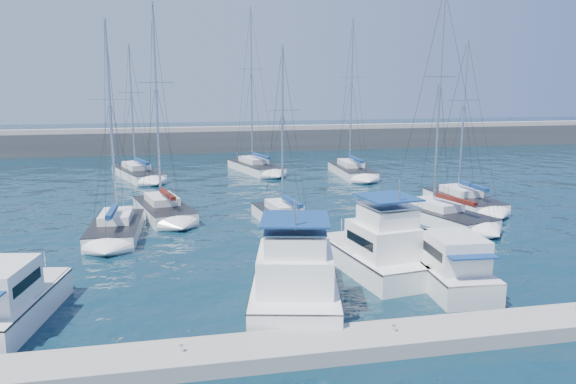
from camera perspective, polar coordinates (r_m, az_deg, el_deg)
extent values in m
plane|color=black|center=(32.41, 3.23, -6.77)|extent=(220.00, 220.00, 0.00)
cube|color=#424244|center=(82.64, -6.12, 4.94)|extent=(160.00, 6.00, 4.00)
cube|color=gray|center=(82.43, -6.15, 6.46)|extent=(160.00, 1.20, 0.50)
cube|color=gray|center=(22.61, 10.68, -14.43)|extent=(40.00, 2.20, 0.60)
cylinder|color=silver|center=(20.94, -10.78, -15.33)|extent=(0.16, 0.16, 0.25)
cylinder|color=silver|center=(22.43, 10.72, -13.45)|extent=(0.16, 0.16, 0.25)
cube|color=silver|center=(26.85, -26.29, -10.97)|extent=(3.93, 7.28, 1.60)
cube|color=#262628|center=(26.59, -26.43, -9.47)|extent=(3.99, 7.29, 0.08)
cube|color=white|center=(26.16, 0.72, -10.33)|extent=(5.46, 8.83, 1.60)
cube|color=#262628|center=(25.89, 0.73, -8.79)|extent=(5.53, 8.85, 0.08)
cube|color=white|center=(24.66, 0.72, -7.73)|extent=(3.94, 4.41, 1.60)
cube|color=black|center=(24.63, 0.72, -7.56)|extent=(3.84, 3.68, 0.45)
cube|color=white|center=(24.09, 0.73, -5.07)|extent=(3.07, 3.16, 0.90)
cube|color=navy|center=(23.83, 0.73, -2.77)|extent=(3.46, 3.60, 0.08)
cube|color=white|center=(30.65, 8.82, -7.18)|extent=(4.48, 7.96, 1.60)
cube|color=#262628|center=(30.42, 8.86, -5.84)|extent=(4.54, 7.97, 0.08)
cube|color=white|center=(29.42, 9.78, -4.74)|extent=(3.37, 3.89, 1.60)
cube|color=black|center=(29.39, 9.79, -4.59)|extent=(3.32, 3.20, 0.45)
cube|color=white|center=(28.93, 10.06, -2.46)|extent=(2.64, 2.76, 0.90)
cube|color=navy|center=(28.71, 10.13, -0.52)|extent=(2.98, 3.15, 0.08)
cube|color=silver|center=(29.28, 15.82, -8.37)|extent=(3.16, 6.59, 1.60)
cube|color=#262628|center=(29.04, 15.90, -6.98)|extent=(3.21, 6.59, 0.08)
cube|color=silver|center=(28.11, 16.64, -5.81)|extent=(2.52, 3.12, 1.60)
cube|color=black|center=(28.09, 16.65, -5.66)|extent=(2.53, 2.53, 0.45)
cube|color=navy|center=(27.01, 17.70, -5.91)|extent=(2.32, 2.10, 0.07)
cube|color=white|center=(38.42, -17.07, -3.90)|extent=(3.29, 7.62, 1.30)
cube|color=#262628|center=(38.26, -17.13, -2.99)|extent=(3.35, 7.63, 0.06)
cube|color=white|center=(38.64, -17.07, -2.36)|extent=(2.08, 3.36, 0.55)
cylinder|color=silver|center=(37.99, -17.57, 7.13)|extent=(0.18, 0.18, 12.35)
cylinder|color=silver|center=(36.98, -17.43, -2.11)|extent=(0.27, 3.76, 0.12)
cube|color=navy|center=(36.85, -17.46, -1.92)|extent=(0.48, 3.39, 0.28)
cube|color=silver|center=(43.05, -12.49, -2.06)|extent=(4.86, 8.55, 1.30)
cube|color=#262628|center=(42.91, -12.52, -1.24)|extent=(4.92, 8.56, 0.06)
cube|color=silver|center=(43.33, -12.70, -0.69)|extent=(2.74, 3.89, 0.55)
cylinder|color=silver|center=(42.75, -13.21, 8.91)|extent=(0.18, 0.18, 14.07)
cylinder|color=silver|center=(41.58, -12.19, -0.40)|extent=(1.09, 3.94, 0.12)
cube|color=#44120D|center=(41.46, -12.16, -0.22)|extent=(1.22, 3.61, 0.28)
cube|color=white|center=(39.62, -0.20, -2.94)|extent=(3.92, 7.92, 1.30)
cube|color=#262628|center=(39.47, -0.20, -2.05)|extent=(3.98, 7.93, 0.06)
cube|color=white|center=(39.83, -0.43, -1.46)|extent=(2.33, 3.55, 0.55)
cylinder|color=silver|center=(39.24, -0.58, 6.72)|extent=(0.18, 0.18, 10.93)
cylinder|color=silver|center=(38.23, 0.37, -1.16)|extent=(0.64, 3.78, 0.12)
cube|color=navy|center=(38.10, 0.42, -0.97)|extent=(0.82, 3.43, 0.28)
cube|color=white|center=(41.69, 15.27, -2.63)|extent=(5.23, 8.72, 1.30)
cube|color=#262628|center=(41.54, 15.31, -1.78)|extent=(5.29, 8.74, 0.06)
cube|color=white|center=(41.84, 14.86, -1.22)|extent=(2.92, 4.00, 0.55)
cylinder|color=silver|center=(41.15, 15.11, 9.20)|extent=(0.18, 0.18, 14.72)
cylinder|color=silver|center=(40.50, 16.55, -0.92)|extent=(1.24, 3.97, 0.12)
cube|color=#44120D|center=(40.40, 16.66, -0.74)|extent=(1.35, 3.64, 0.28)
cube|color=white|center=(47.30, 17.39, -1.12)|extent=(3.45, 8.01, 1.30)
cube|color=#262628|center=(47.17, 17.44, -0.37)|extent=(3.51, 8.01, 0.06)
cube|color=white|center=(47.52, 17.15, 0.12)|extent=(2.14, 3.54, 0.55)
cylinder|color=silver|center=(47.03, 17.39, 7.48)|extent=(0.18, 0.18, 11.76)
cylinder|color=silver|center=(46.04, 18.28, 0.41)|extent=(0.35, 3.93, 0.12)
cube|color=navy|center=(45.94, 18.36, 0.57)|extent=(0.55, 3.55, 0.28)
cube|color=white|center=(60.55, -14.98, 1.65)|extent=(5.96, 9.78, 1.30)
cube|color=#262628|center=(60.45, -15.01, 2.24)|extent=(6.02, 9.81, 0.06)
cube|color=white|center=(60.96, -15.19, 2.60)|extent=(3.21, 4.50, 0.55)
cylinder|color=silver|center=(60.71, -15.59, 8.55)|extent=(0.18, 0.18, 12.24)
cylinder|color=silver|center=(59.00, -14.67, 2.89)|extent=(1.68, 4.43, 0.12)
cube|color=navy|center=(58.89, -14.65, 3.03)|extent=(1.74, 4.07, 0.28)
cube|color=silver|center=(62.75, -3.30, 2.34)|extent=(5.44, 9.66, 1.30)
cube|color=#262628|center=(62.65, -3.31, 2.91)|extent=(5.50, 9.68, 0.06)
cube|color=silver|center=(63.13, -3.52, 3.26)|extent=(3.01, 4.40, 0.55)
cylinder|color=silver|center=(62.83, -3.74, 10.88)|extent=(0.18, 0.18, 16.34)
cylinder|color=silver|center=(61.29, -2.79, 3.55)|extent=(1.34, 4.45, 0.12)
cube|color=navy|center=(61.18, -2.75, 3.68)|extent=(1.44, 4.07, 0.28)
cube|color=white|center=(60.55, 6.51, 1.96)|extent=(3.24, 9.10, 1.30)
cube|color=#262628|center=(60.45, 6.52, 2.55)|extent=(3.30, 9.10, 0.06)
cube|color=white|center=(60.94, 6.38, 2.93)|extent=(2.05, 4.00, 0.55)
cylinder|color=silver|center=(60.64, 6.45, 10.12)|extent=(0.18, 0.18, 14.86)
cylinder|color=silver|center=(59.05, 6.92, 3.19)|extent=(0.24, 4.51, 0.12)
cube|color=navy|center=(58.93, 6.95, 3.32)|extent=(0.46, 4.07, 0.28)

